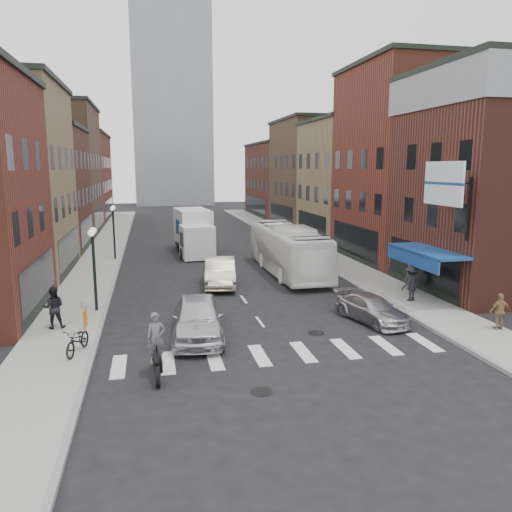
# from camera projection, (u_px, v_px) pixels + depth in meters

# --- Properties ---
(ground) EXTENTS (160.00, 160.00, 0.00)m
(ground) POSITION_uv_depth(u_px,v_px,m) (265.00, 329.00, 21.71)
(ground) COLOR black
(ground) RESTS_ON ground
(sidewalk_left) EXTENTS (3.00, 74.00, 0.15)m
(sidewalk_left) POSITION_uv_depth(u_px,v_px,m) (105.00, 251.00, 41.13)
(sidewalk_left) COLOR gray
(sidewalk_left) RESTS_ON ground
(sidewalk_right) EXTENTS (3.00, 74.00, 0.15)m
(sidewalk_right) POSITION_uv_depth(u_px,v_px,m) (302.00, 245.00, 44.62)
(sidewalk_right) COLOR gray
(sidewalk_right) RESTS_ON ground
(curb_left) EXTENTS (0.20, 74.00, 0.16)m
(curb_left) POSITION_uv_depth(u_px,v_px,m) (123.00, 252.00, 41.45)
(curb_left) COLOR gray
(curb_left) RESTS_ON ground
(curb_right) EXTENTS (0.20, 74.00, 0.16)m
(curb_right) POSITION_uv_depth(u_px,v_px,m) (286.00, 246.00, 44.32)
(curb_right) COLOR gray
(curb_right) RESTS_ON ground
(crosswalk_stripes) EXTENTS (12.00, 2.20, 0.01)m
(crosswalk_stripes) POSITION_uv_depth(u_px,v_px,m) (283.00, 354.00, 18.82)
(crosswalk_stripes) COLOR silver
(crosswalk_stripes) RESTS_ON ground
(bldg_left_mid_b) EXTENTS (10.30, 10.20, 10.30)m
(bldg_left_mid_b) POSITION_uv_depth(u_px,v_px,m) (21.00, 189.00, 40.82)
(bldg_left_mid_b) COLOR #4F241C
(bldg_left_mid_b) RESTS_ON ground
(bldg_left_far_a) EXTENTS (10.30, 12.20, 13.30)m
(bldg_left_far_a) POSITION_uv_depth(u_px,v_px,m) (46.00, 170.00, 51.15)
(bldg_left_far_a) COLOR brown
(bldg_left_far_a) RESTS_ON ground
(bldg_left_far_b) EXTENTS (10.30, 16.20, 11.30)m
(bldg_left_far_b) POSITION_uv_depth(u_px,v_px,m) (68.00, 177.00, 64.80)
(bldg_left_far_b) COLOR maroon
(bldg_left_far_b) RESTS_ON ground
(bldg_right_corner) EXTENTS (10.30, 9.20, 12.30)m
(bldg_right_corner) POSITION_uv_depth(u_px,v_px,m) (507.00, 181.00, 28.04)
(bldg_right_corner) COLOR #4F241C
(bldg_right_corner) RESTS_ON ground
(bldg_right_mid_a) EXTENTS (10.30, 10.20, 14.30)m
(bldg_right_mid_a) POSITION_uv_depth(u_px,v_px,m) (419.00, 164.00, 37.01)
(bldg_right_mid_a) COLOR maroon
(bldg_right_mid_a) RESTS_ON ground
(bldg_right_mid_b) EXTENTS (10.30, 10.20, 11.30)m
(bldg_right_mid_b) POSITION_uv_depth(u_px,v_px,m) (363.00, 181.00, 46.90)
(bldg_right_mid_b) COLOR #987D54
(bldg_right_mid_b) RESTS_ON ground
(bldg_right_far_a) EXTENTS (10.30, 12.20, 12.30)m
(bldg_right_far_a) POSITION_uv_depth(u_px,v_px,m) (323.00, 174.00, 57.40)
(bldg_right_far_a) COLOR brown
(bldg_right_far_a) RESTS_ON ground
(bldg_right_far_b) EXTENTS (10.30, 16.20, 10.30)m
(bldg_right_far_b) POSITION_uv_depth(u_px,v_px,m) (290.00, 180.00, 71.05)
(bldg_right_far_b) COLOR #4F241C
(bldg_right_far_b) RESTS_ON ground
(awning_blue) EXTENTS (1.80, 5.00, 0.78)m
(awning_blue) POSITION_uv_depth(u_px,v_px,m) (424.00, 253.00, 25.48)
(awning_blue) COLOR navy
(awning_blue) RESTS_ON ground
(billboard_sign) EXTENTS (1.52, 3.00, 3.70)m
(billboard_sign) POSITION_uv_depth(u_px,v_px,m) (445.00, 185.00, 22.87)
(billboard_sign) COLOR black
(billboard_sign) RESTS_ON ground
(distant_tower) EXTENTS (14.00, 14.00, 50.00)m
(distant_tower) POSITION_uv_depth(u_px,v_px,m) (170.00, 68.00, 92.40)
(distant_tower) COLOR #9399A0
(distant_tower) RESTS_ON ground
(streetlamp_near) EXTENTS (0.32, 1.22, 4.11)m
(streetlamp_near) POSITION_uv_depth(u_px,v_px,m) (93.00, 254.00, 23.52)
(streetlamp_near) COLOR black
(streetlamp_near) RESTS_ON ground
(streetlamp_far) EXTENTS (0.32, 1.22, 4.11)m
(streetlamp_far) POSITION_uv_depth(u_px,v_px,m) (113.00, 222.00, 37.00)
(streetlamp_far) COLOR black
(streetlamp_far) RESTS_ON ground
(bike_rack) EXTENTS (0.08, 0.68, 0.80)m
(bike_rack) POSITION_uv_depth(u_px,v_px,m) (85.00, 319.00, 21.30)
(bike_rack) COLOR #D8590C
(bike_rack) RESTS_ON sidewalk_left
(box_truck) EXTENTS (2.91, 8.23, 3.50)m
(box_truck) POSITION_uv_depth(u_px,v_px,m) (194.00, 232.00, 40.41)
(box_truck) COLOR white
(box_truck) RESTS_ON ground
(motorcycle_rider) EXTENTS (0.65, 2.22, 2.27)m
(motorcycle_rider) POSITION_uv_depth(u_px,v_px,m) (157.00, 348.00, 16.46)
(motorcycle_rider) COLOR black
(motorcycle_rider) RESTS_ON ground
(transit_bus) EXTENTS (2.69, 11.45, 3.19)m
(transit_bus) POSITION_uv_depth(u_px,v_px,m) (288.00, 249.00, 32.85)
(transit_bus) COLOR white
(transit_bus) RESTS_ON ground
(sedan_left_near) EXTENTS (2.48, 5.22, 1.72)m
(sedan_left_near) POSITION_uv_depth(u_px,v_px,m) (198.00, 318.00, 20.40)
(sedan_left_near) COLOR silver
(sedan_left_near) RESTS_ON ground
(sedan_left_far) EXTENTS (2.34, 5.14, 1.63)m
(sedan_left_far) POSITION_uv_depth(u_px,v_px,m) (220.00, 272.00, 29.42)
(sedan_left_far) COLOR beige
(sedan_left_far) RESTS_ON ground
(curb_car) EXTENTS (2.61, 4.38, 1.19)m
(curb_car) POSITION_uv_depth(u_px,v_px,m) (372.00, 309.00, 22.62)
(curb_car) COLOR #ABABAF
(curb_car) RESTS_ON ground
(parked_bicycle) EXTENTS (1.14, 1.96, 0.97)m
(parked_bicycle) POSITION_uv_depth(u_px,v_px,m) (78.00, 340.00, 18.41)
(parked_bicycle) COLOR black
(parked_bicycle) RESTS_ON sidewalk_left
(ped_left_solo) EXTENTS (0.91, 0.56, 1.82)m
(ped_left_solo) POSITION_uv_depth(u_px,v_px,m) (54.00, 307.00, 21.19)
(ped_left_solo) COLOR black
(ped_left_solo) RESTS_ON sidewalk_left
(ped_right_a) EXTENTS (1.30, 0.90, 1.83)m
(ped_right_a) POSITION_uv_depth(u_px,v_px,m) (411.00, 283.00, 25.57)
(ped_right_a) COLOR black
(ped_right_a) RESTS_ON sidewalk_right
(ped_right_b) EXTENTS (0.95, 0.53, 1.57)m
(ped_right_b) POSITION_uv_depth(u_px,v_px,m) (500.00, 311.00, 21.04)
(ped_right_b) COLOR olive
(ped_right_b) RESTS_ON sidewalk_right
(ped_right_c) EXTENTS (0.87, 0.64, 1.61)m
(ped_right_c) POSITION_uv_depth(u_px,v_px,m) (412.00, 276.00, 27.76)
(ped_right_c) COLOR #525559
(ped_right_c) RESTS_ON sidewalk_right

